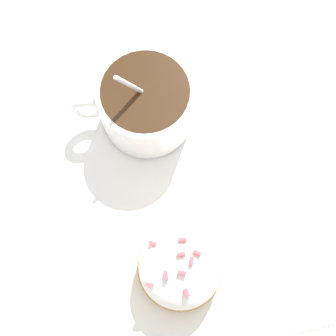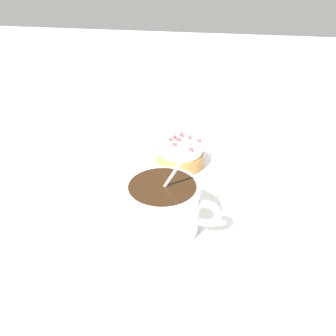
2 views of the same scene
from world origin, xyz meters
name	(u,v)px [view 2 (image 2 of 2)]	position (x,y,z in m)	size (l,w,h in m)	color
ground_plane	(175,192)	(0.00, 0.00, 0.00)	(3.00, 3.00, 0.00)	silver
paper_napkin	(175,191)	(0.00, 0.00, 0.00)	(0.33, 0.33, 0.00)	white
coffee_cup	(166,205)	(0.08, 0.00, 0.04)	(0.09, 0.12, 0.10)	white
frosted_pastry	(180,153)	(-0.08, -0.01, 0.03)	(0.08, 0.08, 0.05)	#C18442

